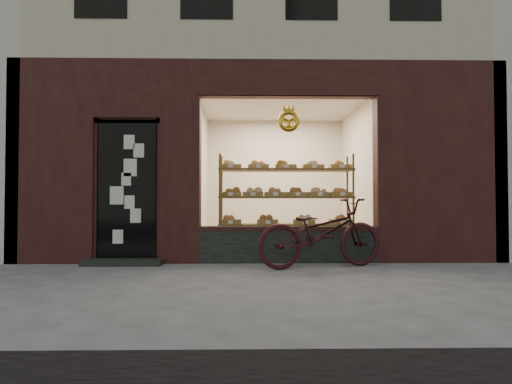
{
  "coord_description": "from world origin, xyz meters",
  "views": [
    {
      "loc": [
        -0.15,
        -4.0,
        0.93
      ],
      "look_at": [
        -0.05,
        2.0,
        1.07
      ],
      "focal_mm": 28.0,
      "sensor_mm": 36.0,
      "label": 1
    }
  ],
  "objects": [
    {
      "name": "display_shelf",
      "position": [
        0.45,
        2.55,
        0.89
      ],
      "size": [
        2.2,
        0.45,
        1.7
      ],
      "color": "brown",
      "rests_on": "ground"
    },
    {
      "name": "bicycle",
      "position": [
        0.86,
        1.61,
        0.49
      ],
      "size": [
        1.97,
        1.12,
        0.98
      ],
      "primitive_type": "imported",
      "rotation": [
        0.0,
        0.0,
        1.84
      ],
      "color": "black",
      "rests_on": "ground"
    },
    {
      "name": "bakery_building",
      "position": [
        0.04,
        5.29,
        5.58
      ],
      "size": [
        7.2,
        7.28,
        9.0
      ],
      "color": "#361A18",
      "rests_on": "ground"
    },
    {
      "name": "ground",
      "position": [
        0.0,
        0.0,
        0.0
      ],
      "size": [
        90.0,
        90.0,
        0.0
      ],
      "primitive_type": "plane",
      "color": "#4D4D4D"
    }
  ]
}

